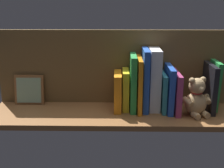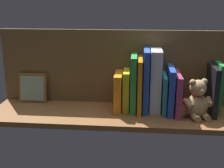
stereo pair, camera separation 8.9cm
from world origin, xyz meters
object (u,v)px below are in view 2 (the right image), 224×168
Objects in this scene: book_0 at (217,88)px; picture_frame_leaning at (33,88)px; dictionary_thick_white at (155,80)px; teddy_bear at (197,101)px.

picture_frame_leaning is at bearing -2.74° from book_0.
dictionary_thick_white is at bearing 1.36° from book_0.
teddy_bear is 73.60cm from picture_frame_leaning.
teddy_bear reaches higher than picture_frame_leaning.
dictionary_thick_white is at bearing 175.36° from picture_frame_leaning.
book_0 is 82.14cm from picture_frame_leaning.
book_0 reaches higher than picture_frame_leaning.
teddy_bear is at bearing 156.90° from dictionary_thick_white.
book_0 is at bearing -178.64° from dictionary_thick_white.
teddy_bear is at bearing 39.80° from book_0.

